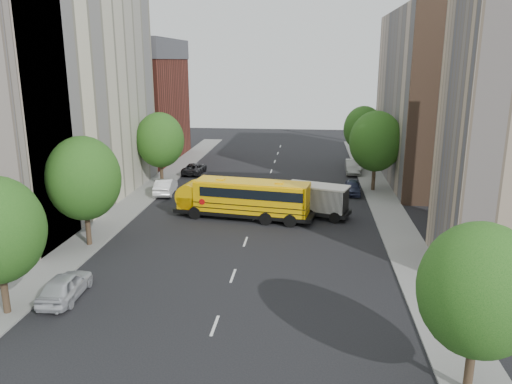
% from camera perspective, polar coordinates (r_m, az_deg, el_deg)
% --- Properties ---
extents(ground, '(120.00, 120.00, 0.00)m').
position_cam_1_polar(ground, '(38.54, -0.83, -4.67)').
color(ground, black).
rests_on(ground, ground).
extents(sidewalk_left, '(3.00, 80.00, 0.12)m').
position_cam_1_polar(sidewalk_left, '(45.87, -14.46, -1.86)').
color(sidewalk_left, slate).
rests_on(sidewalk_left, ground).
extents(sidewalk_right, '(3.00, 80.00, 0.12)m').
position_cam_1_polar(sidewalk_right, '(43.57, 15.21, -2.79)').
color(sidewalk_right, slate).
rests_on(sidewalk_right, ground).
extents(lane_markings, '(0.15, 64.00, 0.01)m').
position_cam_1_polar(lane_markings, '(48.02, 0.62, -0.70)').
color(lane_markings, silver).
rests_on(lane_markings, ground).
extents(building_left_cream, '(10.00, 26.00, 20.00)m').
position_cam_1_polar(building_left_cream, '(47.76, -22.27, 10.32)').
color(building_left_cream, beige).
rests_on(building_left_cream, ground).
extents(building_left_redbrick, '(10.00, 15.00, 13.00)m').
position_cam_1_polar(building_left_redbrick, '(68.17, -13.25, 9.10)').
color(building_left_redbrick, maroon).
rests_on(building_left_redbrick, ground).
extents(building_right_far, '(10.00, 22.00, 18.00)m').
position_cam_1_polar(building_right_far, '(57.79, 20.04, 10.13)').
color(building_right_far, tan).
rests_on(building_right_far, ground).
extents(building_right_sidewall, '(10.10, 0.30, 18.00)m').
position_cam_1_polar(building_right_sidewall, '(47.19, 23.12, 8.97)').
color(building_right_sidewall, brown).
rests_on(building_right_sidewall, ground).
extents(street_tree_1, '(5.12, 5.12, 7.90)m').
position_cam_1_polar(street_tree_1, '(36.46, -19.10, 1.47)').
color(street_tree_1, '#38281C').
rests_on(street_tree_1, ground).
extents(street_tree_2, '(4.99, 4.99, 7.71)m').
position_cam_1_polar(street_tree_2, '(53.00, -10.92, 5.85)').
color(street_tree_2, '#38281C').
rests_on(street_tree_2, ground).
extents(street_tree_3, '(4.61, 4.61, 7.11)m').
position_cam_1_polar(street_tree_3, '(20.96, 24.15, -10.23)').
color(street_tree_3, '#38281C').
rests_on(street_tree_3, ground).
extents(street_tree_4, '(5.25, 5.25, 8.10)m').
position_cam_1_polar(street_tree_4, '(51.07, 13.53, 5.66)').
color(street_tree_4, '#38281C').
rests_on(street_tree_4, ground).
extents(street_tree_5, '(4.86, 4.86, 7.51)m').
position_cam_1_polar(street_tree_5, '(62.92, 12.19, 7.06)').
color(street_tree_5, '#38281C').
rests_on(street_tree_5, ground).
extents(school_bus, '(12.02, 4.45, 3.32)m').
position_cam_1_polar(school_bus, '(41.47, -1.55, -0.57)').
color(school_bus, black).
rests_on(school_bus, ground).
extents(safari_truck, '(6.88, 4.19, 2.78)m').
position_cam_1_polar(safari_truck, '(42.37, 6.40, -0.86)').
color(safari_truck, black).
rests_on(safari_truck, ground).
extents(parked_car_0, '(2.01, 4.52, 1.51)m').
position_cam_1_polar(parked_car_0, '(30.05, -20.98, -9.99)').
color(parked_car_0, silver).
rests_on(parked_car_0, ground).
extents(parked_car_1, '(2.07, 4.83, 1.55)m').
position_cam_1_polar(parked_car_1, '(50.15, -10.30, 0.64)').
color(parked_car_1, white).
rests_on(parked_car_1, ground).
extents(parked_car_2, '(2.27, 4.71, 1.29)m').
position_cam_1_polar(parked_car_2, '(58.57, -7.05, 2.68)').
color(parked_car_2, black).
rests_on(parked_car_2, ground).
extents(parked_car_4, '(1.84, 4.10, 1.37)m').
position_cam_1_polar(parked_car_4, '(50.30, 10.96, 0.55)').
color(parked_car_4, '#2E3451').
rests_on(parked_car_4, ground).
extents(parked_car_5, '(1.77, 4.81, 1.57)m').
position_cam_1_polar(parked_car_5, '(59.56, 11.01, 2.86)').
color(parked_car_5, gray).
rests_on(parked_car_5, ground).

